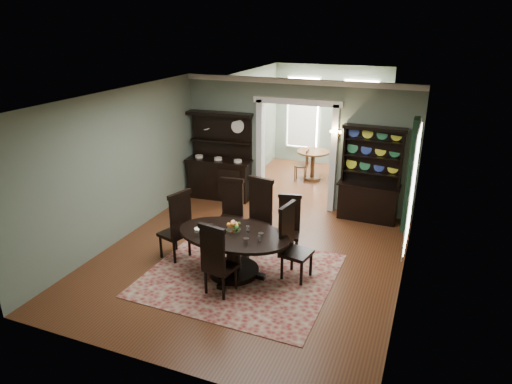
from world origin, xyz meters
The scene contains 19 objects.
room centered at (0.00, 0.04, 1.58)m, with size 5.51×6.01×3.01m.
parlor centered at (0.00, 5.53, 1.52)m, with size 3.51×3.50×3.01m.
doorway_trim centered at (0.00, 3.00, 1.62)m, with size 2.08×0.25×2.57m.
right_window centered at (2.69, 0.93, 1.60)m, with size 0.15×1.47×2.12m.
wall_sconce centered at (0.95, 2.85, 1.89)m, with size 0.27×0.21×0.21m.
rug centered at (0.10, -0.54, 0.01)m, with size 3.16×2.83×0.01m, color maroon.
dining_table centered at (-0.03, -0.53, 0.55)m, with size 2.07×1.95×0.79m.
centerpiece centered at (-0.05, -0.48, 0.85)m, with size 1.29×0.83×0.21m.
chair_far_left centered at (-0.66, 0.75, 0.67)m, with size 0.50×0.48×1.27m.
chair_far_mid centered at (-0.02, 0.60, 0.74)m, with size 0.60×0.58×1.41m.
chair_far_right centered at (0.62, 0.58, 0.62)m, with size 0.51×0.50×1.17m.
chair_end_left centered at (-1.20, -0.41, 0.71)m, with size 0.60×0.62×1.36m.
chair_end_right centered at (0.92, -0.23, 0.70)m, with size 0.55×0.57×1.34m.
chair_near centered at (-0.01, -1.24, 0.67)m, with size 0.54×0.52×1.28m.
sideboard centered at (-1.88, 2.75, 0.75)m, with size 1.67×0.70×2.15m.
welsh_dresser centered at (1.77, 2.77, 0.76)m, with size 1.36×0.52×2.11m.
parlor_table centered at (-0.09, 4.93, 0.54)m, with size 0.89×0.89×0.82m.
parlor_chair_left centered at (-0.30, 4.71, 0.49)m, with size 0.40×0.38×0.91m.
parlor_chair_right centered at (0.62, 4.65, 0.49)m, with size 0.42×0.41×0.92m.
Camera 1 is at (2.95, -6.95, 4.24)m, focal length 32.00 mm.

